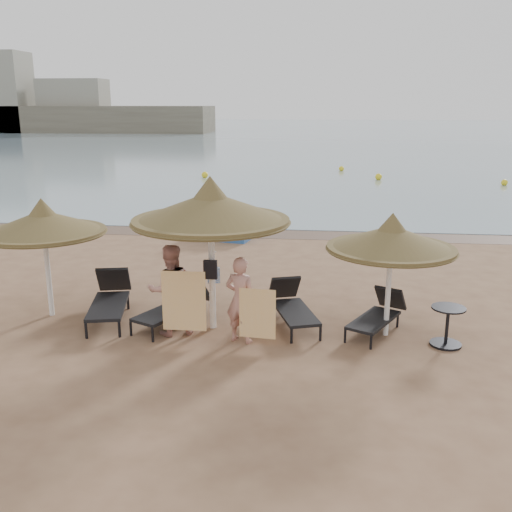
{
  "coord_description": "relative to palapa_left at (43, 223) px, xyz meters",
  "views": [
    {
      "loc": [
        2.01,
        -10.32,
        4.51
      ],
      "look_at": [
        0.73,
        1.2,
        1.38
      ],
      "focal_mm": 40.0,
      "sensor_mm": 36.0,
      "label": 1
    }
  ],
  "objects": [
    {
      "name": "ground",
      "position": [
        3.74,
        -0.86,
        -2.06
      ],
      "size": [
        160.0,
        160.0,
        0.0
      ],
      "primitive_type": "plane",
      "color": "#916A4D",
      "rests_on": "ground"
    },
    {
      "name": "sea",
      "position": [
        3.74,
        79.14,
        -2.05
      ],
      "size": [
        200.0,
        140.0,
        0.03
      ],
      "primitive_type": "cube",
      "color": "gray",
      "rests_on": "ground"
    },
    {
      "name": "wet_sand_strip",
      "position": [
        3.74,
        8.54,
        -2.06
      ],
      "size": [
        200.0,
        1.6,
        0.01
      ],
      "primitive_type": "cube",
      "color": "brown",
      "rests_on": "ground"
    },
    {
      "name": "far_shore",
      "position": [
        -21.36,
        76.97,
        0.85
      ],
      "size": [
        150.0,
        54.8,
        12.0
      ],
      "color": "#6D6656",
      "rests_on": "ground"
    },
    {
      "name": "palapa_left",
      "position": [
        0.0,
        0.0,
        0.0
      ],
      "size": [
        2.61,
        2.61,
        2.59
      ],
      "rotation": [
        0.0,
        0.0,
        0.2
      ],
      "color": "white",
      "rests_on": "ground"
    },
    {
      "name": "palapa_center",
      "position": [
        3.65,
        -0.32,
        0.44
      ],
      "size": [
        3.17,
        3.17,
        3.14
      ],
      "rotation": [
        0.0,
        0.0,
        -0.36
      ],
      "color": "white",
      "rests_on": "ground"
    },
    {
      "name": "palapa_right",
      "position": [
        7.16,
        -0.32,
        -0.08
      ],
      "size": [
        2.51,
        2.51,
        2.49
      ],
      "rotation": [
        0.0,
        0.0,
        -0.23
      ],
      "color": "white",
      "rests_on": "ground"
    },
    {
      "name": "lounger_far_left",
      "position": [
        1.33,
        0.03,
        -1.63
      ],
      "size": [
        1.16,
        2.24,
        0.96
      ],
      "rotation": [
        0.0,
        0.0,
        0.22
      ],
      "color": "black",
      "rests_on": "ground"
    },
    {
      "name": "lounger_near_left",
      "position": [
        2.83,
        -0.12,
        -1.67
      ],
      "size": [
        1.43,
        2.02,
        0.87
      ],
      "rotation": [
        0.0,
        0.0,
        -0.46
      ],
      "color": "black",
      "rests_on": "ground"
    },
    {
      "name": "lounger_near_right",
      "position": [
        5.26,
        0.14,
        -1.67
      ],
      "size": [
        1.22,
        2.04,
        0.87
      ],
      "rotation": [
        0.0,
        0.0,
        0.32
      ],
      "color": "black",
      "rests_on": "ground"
    },
    {
      "name": "lounger_far_right",
      "position": [
        7.04,
        -0.08,
        -1.7
      ],
      "size": [
        1.37,
        1.84,
        0.8
      ],
      "rotation": [
        0.0,
        0.0,
        -0.5
      ],
      "color": "black",
      "rests_on": "ground"
    },
    {
      "name": "side_table",
      "position": [
        8.26,
        -0.71,
        -1.7
      ],
      "size": [
        0.64,
        0.64,
        0.77
      ],
      "rotation": [
        0.0,
        0.0,
        -0.16
      ],
      "color": "black",
      "rests_on": "ground"
    },
    {
      "name": "person_left",
      "position": [
        2.89,
        -0.72,
        -0.99
      ],
      "size": [
        1.15,
        0.95,
        2.14
      ],
      "primitive_type": "imported",
      "rotation": [
        0.0,
        0.0,
        3.51
      ],
      "color": "tan",
      "rests_on": "ground"
    },
    {
      "name": "person_right",
      "position": [
        4.32,
        -0.95,
        -1.07
      ],
      "size": [
        1.05,
        0.84,
        1.98
      ],
      "primitive_type": "imported",
      "rotation": [
        0.0,
        0.0,
        2.83
      ],
      "color": "tan",
      "rests_on": "ground"
    },
    {
      "name": "towel_left",
      "position": [
        3.24,
        -1.07,
        -1.24
      ],
      "size": [
        0.86,
        0.03,
        1.2
      ],
      "rotation": [
        0.0,
        0.0,
        0.01
      ],
      "color": "orange",
      "rests_on": "ground"
    },
    {
      "name": "towel_right",
      "position": [
        4.67,
        -1.2,
        -1.39
      ],
      "size": [
        0.7,
        0.1,
        0.98
      ],
      "rotation": [
        0.0,
        0.0,
        -0.11
      ],
      "color": "orange",
      "rests_on": "ground"
    },
    {
      "name": "bag_patterned",
      "position": [
        3.65,
        -0.14,
        -0.99
      ],
      "size": [
        0.27,
        0.14,
        0.33
      ],
      "rotation": [
        0.0,
        0.0,
        0.22
      ],
      "color": "white",
      "rests_on": "ground"
    },
    {
      "name": "bag_dark",
      "position": [
        3.65,
        -0.48,
        -0.77
      ],
      "size": [
        0.27,
        0.09,
        0.38
      ],
      "rotation": [
        0.0,
        0.0,
        0.01
      ],
      "color": "black",
      "rests_on": "ground"
    },
    {
      "name": "pedal_boat",
      "position": [
        2.5,
        7.65,
        -1.73
      ],
      "size": [
        2.15,
        1.53,
        0.91
      ],
      "rotation": [
        0.0,
        0.0,
        -0.21
      ],
      "color": "#2C5DA3",
      "rests_on": "ground"
    },
    {
      "name": "buoy_left",
      "position": [
        -1.28,
        23.46,
        -1.86
      ],
      "size": [
        0.4,
        0.4,
        0.4
      ],
      "primitive_type": "sphere",
      "color": "yellow",
      "rests_on": "ground"
    },
    {
      "name": "buoy_mid",
      "position": [
        7.22,
        28.06,
        -1.89
      ],
      "size": [
        0.35,
        0.35,
        0.35
      ],
      "primitive_type": "sphere",
      "color": "yellow",
      "rests_on": "ground"
    },
    {
      "name": "buoy_right",
      "position": [
        16.07,
        22.03,
        -1.88
      ],
      "size": [
        0.36,
        0.36,
        0.36
      ],
      "primitive_type": "sphere",
      "color": "yellow",
      "rests_on": "ground"
    },
    {
      "name": "buoy_extra",
      "position": [
        9.28,
        23.64,
        -1.86
      ],
      "size": [
        0.4,
        0.4,
        0.4
      ],
      "primitive_type": "sphere",
      "color": "yellow",
      "rests_on": "ground"
    }
  ]
}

